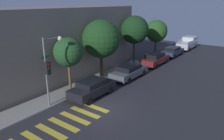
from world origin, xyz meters
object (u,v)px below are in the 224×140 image
sedan_far_end (155,59)px  tree_midblock (101,39)px  pickup_truck (187,43)px  tree_behind_truck (156,31)px  traffic_light_pole (50,62)px  tree_near_corner (68,52)px  sedan_middle (129,71)px  sedan_tail_of_row (172,51)px  tree_far_end (135,30)px  sedan_near_corner (92,88)px

sedan_far_end → tree_midblock: 8.58m
sedan_far_end → tree_midblock: (-7.65, 2.17, 3.23)m
pickup_truck → tree_behind_truck: size_ratio=1.05×
traffic_light_pole → tree_near_corner: (2.56, 0.90, 0.12)m
sedan_middle → tree_near_corner: (-5.95, 2.17, 2.76)m
sedan_tail_of_row → tree_far_end: tree_far_end is taller
tree_far_end → tree_behind_truck: size_ratio=1.18×
sedan_tail_of_row → tree_near_corner: size_ratio=0.93×
traffic_light_pole → tree_near_corner: size_ratio=1.08×
tree_near_corner → sedan_far_end: bearing=-10.3°
tree_near_corner → tree_behind_truck: (16.44, 0.00, -0.04)m
sedan_tail_of_row → tree_midblock: (-13.21, 2.17, 3.29)m
traffic_light_pole → sedan_far_end: size_ratio=1.12×
traffic_light_pole → tree_midblock: 6.90m
sedan_tail_of_row → tree_behind_truck: tree_behind_truck is taller
tree_behind_truck → tree_midblock: bearing=180.0°
sedan_middle → tree_behind_truck: tree_behind_truck is taller
traffic_light_pole → sedan_tail_of_row: 20.23m
sedan_near_corner → tree_behind_truck: (16.06, 2.17, 2.69)m
tree_far_end → sedan_near_corner: bearing=-167.9°
tree_near_corner → tree_midblock: tree_midblock is taller
sedan_middle → pickup_truck: (17.95, -0.00, 0.17)m
sedan_tail_of_row → tree_midblock: bearing=170.7°
sedan_far_end → tree_far_end: tree_far_end is taller
tree_midblock → sedan_tail_of_row: bearing=-9.3°
pickup_truck → sedan_middle: bearing=180.0°
sedan_far_end → sedan_near_corner: bearing=180.0°
sedan_near_corner → pickup_truck: 23.52m
sedan_far_end → sedan_middle: bearing=-180.0°
tree_midblock → sedan_near_corner: bearing=-150.8°
sedan_middle → tree_midblock: size_ratio=0.80×
sedan_far_end → tree_near_corner: size_ratio=0.97×
sedan_near_corner → tree_far_end: (10.11, 2.17, 3.47)m
sedan_near_corner → tree_near_corner: (-0.38, 2.17, 2.73)m
tree_midblock → traffic_light_pole: bearing=-172.5°
sedan_far_end → tree_behind_truck: 5.71m
sedan_middle → tree_behind_truck: bearing=11.7°
sedan_middle → tree_behind_truck: 11.05m
sedan_middle → pickup_truck: 17.95m
tree_midblock → tree_far_end: tree_far_end is taller
pickup_truck → sedan_far_end: bearing=180.0°
tree_midblock → tree_behind_truck: bearing=0.0°
sedan_middle → tree_behind_truck: size_ratio=0.93×
tree_near_corner → tree_behind_truck: 16.44m
sedan_far_end → traffic_light_pole: bearing=175.0°
tree_near_corner → tree_midblock: 4.28m
traffic_light_pole → tree_near_corner: 2.71m
sedan_tail_of_row → tree_midblock: size_ratio=0.75×
sedan_near_corner → tree_near_corner: tree_near_corner is taller
tree_behind_truck → tree_near_corner: bearing=180.0°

